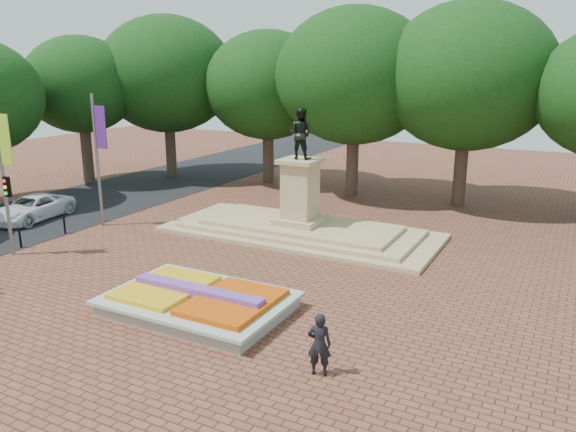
% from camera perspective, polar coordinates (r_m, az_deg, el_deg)
% --- Properties ---
extents(ground, '(90.00, 90.00, 0.00)m').
position_cam_1_polar(ground, '(22.37, -8.06, -7.14)').
color(ground, brown).
rests_on(ground, ground).
extents(asphalt_street, '(9.00, 90.00, 0.02)m').
position_cam_1_polar(asphalt_street, '(35.86, -23.07, 0.33)').
color(asphalt_street, black).
rests_on(asphalt_street, ground).
extents(flower_bed, '(6.30, 4.30, 0.91)m').
position_cam_1_polar(flower_bed, '(20.18, -9.04, -8.55)').
color(flower_bed, gray).
rests_on(flower_bed, ground).
extents(monument, '(14.00, 6.00, 6.40)m').
position_cam_1_polar(monument, '(28.59, 1.23, -0.16)').
color(monument, tan).
rests_on(monument, ground).
extents(tree_row_back, '(44.80, 8.80, 10.43)m').
position_cam_1_polar(tree_row_back, '(36.13, 11.98, 12.04)').
color(tree_row_back, '#3C2B21').
rests_on(tree_row_back, ground).
extents(van, '(2.83, 5.12, 1.36)m').
position_cam_1_polar(van, '(34.41, -24.55, 0.73)').
color(van, white).
rests_on(van, ground).
extents(pedestrian, '(0.78, 0.63, 1.85)m').
position_cam_1_polar(pedestrian, '(15.98, 3.20, -12.87)').
color(pedestrian, black).
rests_on(pedestrian, ground).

